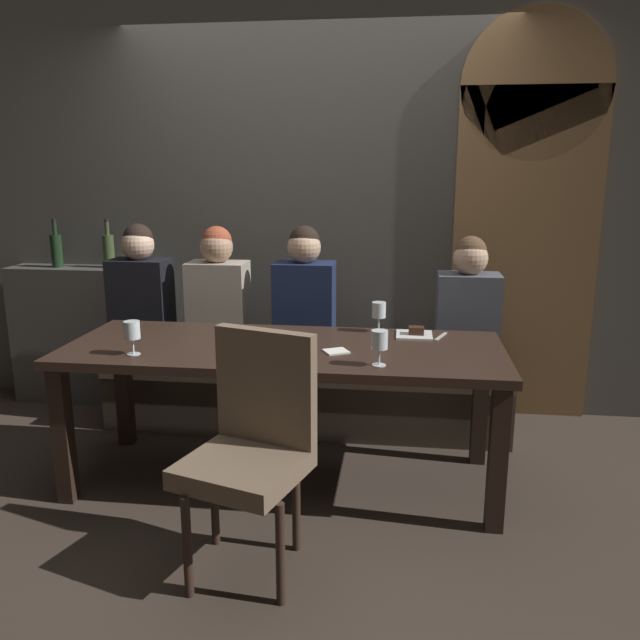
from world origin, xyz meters
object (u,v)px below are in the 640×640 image
object	(u,v)px
diner_near_end	(468,307)
wine_bottle_pale_label	(109,250)
diner_redhead	(141,294)
wine_glass_far_left	(379,311)
dining_table	(284,362)
wine_glass_center_back	(132,332)
fork_on_table	(441,336)
diner_far_end	(304,298)
wine_glass_far_right	(379,342)
dessert_plate	(415,333)
diner_bearded	(218,296)
chair_near_side	(253,437)
banquette_bench	(305,394)
wine_bottle_dark_red	(56,249)

from	to	relation	value
diner_near_end	wine_bottle_pale_label	size ratio (longest dim) A/B	2.40
diner_redhead	diner_near_end	xyz separation A→B (m)	(2.01, -0.03, -0.02)
wine_glass_far_left	dining_table	bearing A→B (deg)	-143.35
wine_glass_center_back	fork_on_table	size ratio (longest dim) A/B	0.96
diner_far_end	wine_glass_far_right	world-z (taller)	diner_far_end
dining_table	dessert_plate	size ratio (longest dim) A/B	11.58
diner_bearded	fork_on_table	size ratio (longest dim) A/B	4.82
diner_bearded	fork_on_table	distance (m)	1.41
diner_near_end	diner_bearded	bearing A→B (deg)	178.78
dessert_plate	dining_table	bearing A→B (deg)	-157.30
diner_redhead	wine_glass_far_right	bearing A→B (deg)	-32.66
wine_glass_center_back	dessert_plate	bearing A→B (deg)	21.29
chair_near_side	wine_bottle_pale_label	size ratio (longest dim) A/B	3.01
wine_bottle_pale_label	chair_near_side	bearing A→B (deg)	-51.70
diner_redhead	diner_far_end	bearing A→B (deg)	-0.42
diner_bearded	wine_glass_center_back	distance (m)	0.97
banquette_bench	diner_redhead	distance (m)	1.21
chair_near_side	diner_near_end	xyz separation A→B (m)	(0.96, 1.40, 0.26)
diner_far_end	fork_on_table	xyz separation A→B (m)	(0.80, -0.43, -0.10)
chair_near_side	diner_redhead	distance (m)	1.79
wine_bottle_dark_red	wine_glass_far_right	bearing A→B (deg)	-30.01
diner_redhead	diner_near_end	distance (m)	2.01
diner_redhead	fork_on_table	size ratio (longest dim) A/B	4.88
dining_table	fork_on_table	distance (m)	0.85
chair_near_side	diner_bearded	bearing A→B (deg)	110.89
chair_near_side	wine_glass_far_right	distance (m)	0.72
wine_glass_far_left	wine_bottle_dark_red	bearing A→B (deg)	163.00
diner_bearded	fork_on_table	xyz separation A→B (m)	(1.34, -0.44, -0.10)
chair_near_side	diner_bearded	distance (m)	1.56
wine_bottle_dark_red	wine_bottle_pale_label	xyz separation A→B (m)	(0.36, 0.03, 0.00)
banquette_bench	wine_glass_far_right	bearing A→B (deg)	-63.31
diner_near_end	dessert_plate	distance (m)	0.51
diner_redhead	wine_bottle_pale_label	world-z (taller)	diner_redhead
dessert_plate	wine_glass_far_right	bearing A→B (deg)	-107.12
diner_redhead	diner_near_end	bearing A→B (deg)	-0.73
diner_far_end	wine_glass_center_back	distance (m)	1.17
banquette_bench	fork_on_table	world-z (taller)	fork_on_table
diner_near_end	wine_bottle_dark_red	distance (m)	2.76
diner_bearded	wine_glass_center_back	xyz separation A→B (m)	(-0.14, -0.96, 0.01)
dining_table	fork_on_table	xyz separation A→B (m)	(0.80, 0.27, 0.09)
dessert_plate	diner_bearded	bearing A→B (deg)	160.06
wine_bottle_pale_label	dessert_plate	size ratio (longest dim) A/B	1.72
wine_bottle_dark_red	wine_glass_center_back	xyz separation A→B (m)	(1.07, -1.27, -0.22)
diner_near_end	diner_far_end	bearing A→B (deg)	178.94
wine_bottle_pale_label	wine_glass_far_left	xyz separation A→B (m)	(1.86, -0.71, -0.21)
dining_table	diner_redhead	xyz separation A→B (m)	(-1.04, 0.70, 0.19)
wine_bottle_dark_red	fork_on_table	bearing A→B (deg)	-16.41
diner_bearded	diner_near_end	world-z (taller)	diner_bearded
diner_bearded	diner_near_end	xyz separation A→B (m)	(1.51, -0.03, -0.02)
wine_bottle_dark_red	wine_bottle_pale_label	distance (m)	0.36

